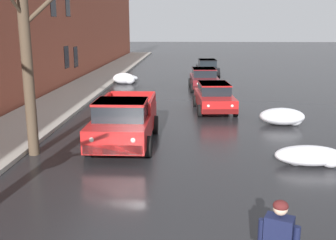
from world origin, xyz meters
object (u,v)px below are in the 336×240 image
Objects in this scene: sedan_red_parked_kerbside_close at (214,96)px; sedan_maroon_parked_kerbside_mid at (204,78)px; sedan_black_parked_far_down_block at (207,67)px; bare_tree_second_along_sidewalk at (24,37)px; pickup_truck_red_approaching_near_lane at (124,121)px.

sedan_red_parked_kerbside_close is 1.02× the size of sedan_maroon_parked_kerbside_mid.
sedan_black_parked_far_down_block is (0.36, 14.21, -0.00)m from sedan_red_parked_kerbside_close.
sedan_maroon_parked_kerbside_mid and sedan_black_parked_far_down_block have the same top height.
bare_tree_second_along_sidewalk is 22.87m from sedan_black_parked_far_down_block.
pickup_truck_red_approaching_near_lane is (2.92, 1.29, -3.02)m from bare_tree_second_along_sidewalk.
pickup_truck_red_approaching_near_lane is 1.20× the size of sedan_red_parked_kerbside_close.
pickup_truck_red_approaching_near_lane reaches higher than sedan_red_parked_kerbside_close.
sedan_maroon_parked_kerbside_mid is at bearing 91.78° from sedan_red_parked_kerbside_close.
pickup_truck_red_approaching_near_lane is 7.09m from sedan_red_parked_kerbside_close.
sedan_red_parked_kerbside_close is (3.67, 6.06, -0.13)m from pickup_truck_red_approaching_near_lane.
sedan_red_parked_kerbside_close is at bearing 58.77° from pickup_truck_red_approaching_near_lane.
pickup_truck_red_approaching_near_lane is at bearing -104.76° from sedan_maroon_parked_kerbside_mid.
sedan_maroon_parked_kerbside_mid is 1.03× the size of sedan_black_parked_far_down_block.
bare_tree_second_along_sidewalk is 1.90× the size of sedan_black_parked_far_down_block.
bare_tree_second_along_sidewalk reaches higher than pickup_truck_red_approaching_near_lane.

